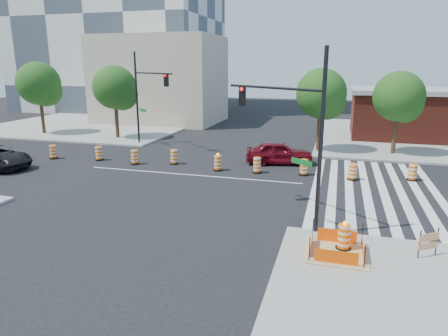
{
  "coord_description": "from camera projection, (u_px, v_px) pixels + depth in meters",
  "views": [
    {
      "loc": [
        8.74,
        -22.74,
        6.75
      ],
      "look_at": [
        3.05,
        -2.94,
        1.4
      ],
      "focal_mm": 32.0,
      "sensor_mm": 36.0,
      "label": 1
    }
  ],
  "objects": [
    {
      "name": "tree_north_a",
      "position": [
        40.0,
        86.0,
        38.62
      ],
      "size": [
        4.14,
        4.14,
        7.04
      ],
      "color": "#382314",
      "rests_on": "ground"
    },
    {
      "name": "signal_pole_nw",
      "position": [
        146.0,
        90.0,
        32.77
      ],
      "size": [
        4.85,
        3.39,
        7.66
      ],
      "rotation": [
        0.0,
        0.0,
        -0.6
      ],
      "color": "black",
      "rests_on": "ground"
    },
    {
      "name": "ground",
      "position": [
        190.0,
        175.0,
        25.18
      ],
      "size": [
        120.0,
        120.0,
        0.0
      ],
      "primitive_type": "plane",
      "color": "black",
      "rests_on": "ground"
    },
    {
      "name": "median_drum_7",
      "position": [
        353.0,
        172.0,
        23.96
      ],
      "size": [
        0.6,
        0.6,
        1.02
      ],
      "color": "black",
      "rests_on": "ground"
    },
    {
      "name": "median_drum_0",
      "position": [
        53.0,
        152.0,
        29.4
      ],
      "size": [
        0.6,
        0.6,
        1.02
      ],
      "color": "black",
      "rests_on": "ground"
    },
    {
      "name": "median_drum_1",
      "position": [
        99.0,
        154.0,
        28.9
      ],
      "size": [
        0.6,
        0.6,
        1.02
      ],
      "color": "black",
      "rests_on": "ground"
    },
    {
      "name": "median_drum_6",
      "position": [
        304.0,
        168.0,
        25.0
      ],
      "size": [
        0.6,
        0.6,
        1.02
      ],
      "color": "black",
      "rests_on": "ground"
    },
    {
      "name": "median_drum_8",
      "position": [
        413.0,
        173.0,
        23.84
      ],
      "size": [
        0.6,
        0.6,
        1.02
      ],
      "color": "black",
      "rests_on": "ground"
    },
    {
      "name": "tree_north_b",
      "position": [
        115.0,
        90.0,
        36.33
      ],
      "size": [
        3.96,
        3.95,
        6.72
      ],
      "color": "#382314",
      "rests_on": "ground"
    },
    {
      "name": "red_coupe",
      "position": [
        279.0,
        153.0,
        27.82
      ],
      "size": [
        4.94,
        2.89,
        1.58
      ],
      "primitive_type": "imported",
      "rotation": [
        0.0,
        0.0,
        1.81
      ],
      "color": "#5C0712",
      "rests_on": "ground"
    },
    {
      "name": "median_drum_2",
      "position": [
        135.0,
        158.0,
        27.76
      ],
      "size": [
        0.6,
        0.6,
        1.02
      ],
      "color": "black",
      "rests_on": "ground"
    },
    {
      "name": "signal_pole_se",
      "position": [
        292.0,
        122.0,
        16.39
      ],
      "size": [
        4.56,
        3.29,
        7.28
      ],
      "rotation": [
        0.0,
        0.0,
        2.52
      ],
      "color": "black",
      "rests_on": "ground"
    },
    {
      "name": "beige_midrise",
      "position": [
        160.0,
        80.0,
        47.6
      ],
      "size": [
        14.0,
        10.0,
        10.0
      ],
      "primitive_type": "cube",
      "color": "#B9A88D",
      "rests_on": "ground"
    },
    {
      "name": "crosswalk_east",
      "position": [
        374.0,
        189.0,
        22.26
      ],
      "size": [
        6.75,
        13.5,
        0.01
      ],
      "color": "silver",
      "rests_on": "ground"
    },
    {
      "name": "barricade",
      "position": [
        428.0,
        241.0,
        14.02
      ],
      "size": [
        0.75,
        0.54,
        1.04
      ],
      "rotation": [
        0.0,
        0.0,
        0.61
      ],
      "color": "#F76605",
      "rests_on": "ground"
    },
    {
      "name": "pit_drum",
      "position": [
        344.0,
        238.0,
        14.57
      ],
      "size": [
        0.57,
        0.57,
        1.12
      ],
      "color": "black",
      "rests_on": "ground"
    },
    {
      "name": "median_drum_3",
      "position": [
        174.0,
        157.0,
        27.81
      ],
      "size": [
        0.6,
        0.6,
        1.02
      ],
      "color": "black",
      "rests_on": "ground"
    },
    {
      "name": "sidewalk_ne",
      "position": [
        440.0,
        139.0,
        37.11
      ],
      "size": [
        22.0,
        22.0,
        0.15
      ],
      "primitive_type": "cube",
      "color": "gray",
      "rests_on": "ground"
    },
    {
      "name": "excavation_pit",
      "position": [
        336.0,
        252.0,
        14.35
      ],
      "size": [
        2.2,
        2.2,
        0.9
      ],
      "color": "tan",
      "rests_on": "ground"
    },
    {
      "name": "lane_centerline",
      "position": [
        190.0,
        175.0,
        25.18
      ],
      "size": [
        14.0,
        0.12,
        0.01
      ],
      "primitive_type": "cube",
      "color": "silver",
      "rests_on": "ground"
    },
    {
      "name": "median_drum_5",
      "position": [
        257.0,
        166.0,
        25.5
      ],
      "size": [
        0.6,
        0.6,
        1.02
      ],
      "color": "black",
      "rests_on": "ground"
    },
    {
      "name": "median_drum_4",
      "position": [
        218.0,
        163.0,
        26.09
      ],
      "size": [
        0.6,
        0.6,
        1.18
      ],
      "color": "black",
      "rests_on": "ground"
    },
    {
      "name": "tree_north_d",
      "position": [
        399.0,
        99.0,
        29.68
      ],
      "size": [
        3.73,
        3.72,
        6.32
      ],
      "color": "#382314",
      "rests_on": "ground"
    },
    {
      "name": "tree_north_c",
      "position": [
        322.0,
        96.0,
        30.71
      ],
      "size": [
        3.83,
        3.83,
        6.52
      ],
      "color": "#382314",
      "rests_on": "ground"
    },
    {
      "name": "sidewalk_nw",
      "position": [
        101.0,
        123.0,
        46.72
      ],
      "size": [
        22.0,
        22.0,
        0.15
      ],
      "primitive_type": "cube",
      "color": "gray",
      "rests_on": "ground"
    },
    {
      "name": "brick_storefront",
      "position": [
        443.0,
        114.0,
        36.54
      ],
      "size": [
        16.5,
        8.5,
        4.6
      ],
      "color": "maroon",
      "rests_on": "ground"
    }
  ]
}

